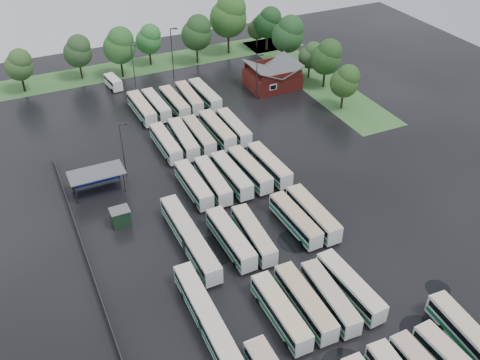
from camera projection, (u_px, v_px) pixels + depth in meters
name	position (u px, v px, depth m)	size (l,w,h in m)	color
ground	(265.00, 246.00, 71.70)	(160.00, 160.00, 0.00)	black
brick_building	(272.00, 78.00, 110.48)	(10.07, 8.60, 5.39)	maroon
wash_shed	(96.00, 174.00, 80.20)	(8.20, 4.20, 3.58)	#2D2D30
utility_hut	(121.00, 217.00, 74.57)	(2.70, 2.20, 2.62)	black
grass_strip_north	(140.00, 66.00, 120.12)	(80.00, 10.00, 0.01)	#34642C
grass_strip_east	(313.00, 78.00, 115.07)	(10.00, 50.00, 0.01)	#34642C
west_fence	(85.00, 254.00, 69.51)	(0.10, 50.00, 1.20)	#2D2D30
bus_r1c0	(281.00, 312.00, 60.33)	(2.33, 10.76, 2.99)	silver
bus_r1c1	(305.00, 302.00, 61.46)	(2.49, 10.99, 3.05)	silver
bus_r1c2	(330.00, 297.00, 62.15)	(2.73, 10.60, 2.92)	silver
bus_r1c3	(350.00, 286.00, 63.46)	(2.82, 10.93, 3.02)	silver
bus_r2c0	(231.00, 238.00, 70.36)	(2.56, 11.08, 3.07)	silver
bus_r2c1	(254.00, 235.00, 71.09)	(2.78, 10.67, 2.94)	silver
bus_r2c3	(295.00, 220.00, 73.61)	(2.58, 10.61, 2.94)	silver
bus_r2c4	(313.00, 214.00, 74.56)	(2.44, 11.11, 3.09)	silver
bus_r3c0	(193.00, 184.00, 80.37)	(2.38, 10.66, 2.96)	silver
bus_r3c1	(213.00, 180.00, 81.19)	(2.57, 10.75, 2.98)	silver
bus_r3c2	(231.00, 175.00, 82.34)	(2.53, 10.82, 3.00)	silver
bus_r3c3	(250.00, 169.00, 83.55)	(2.78, 11.05, 3.05)	silver
bus_r3c4	(269.00, 165.00, 84.69)	(2.72, 10.86, 3.00)	silver
bus_r4c0	(166.00, 143.00, 90.08)	(2.36, 10.66, 2.96)	silver
bus_r4c1	(183.00, 139.00, 91.06)	(2.86, 11.19, 3.09)	silver
bus_r4c2	(199.00, 135.00, 92.17)	(2.35, 10.68, 2.97)	silver
bus_r4c3	(217.00, 130.00, 93.56)	(2.57, 11.17, 3.10)	silver
bus_r4c4	(234.00, 127.00, 94.53)	(2.27, 10.57, 2.94)	silver
bus_r5c0	(142.00, 108.00, 100.14)	(2.67, 11.00, 3.04)	silver
bus_r5c1	(156.00, 105.00, 101.41)	(2.65, 10.59, 2.93)	silver
bus_r5c2	(175.00, 102.00, 102.21)	(2.64, 10.79, 2.98)	silver
bus_r5c3	(189.00, 98.00, 103.81)	(2.62, 10.79, 2.98)	silver
bus_r5c4	(205.00, 95.00, 104.69)	(2.73, 11.15, 3.08)	silver
artic_bus_west_b	(190.00, 238.00, 70.47)	(2.52, 16.50, 3.06)	silver
artic_bus_west_c	(206.00, 317.00, 59.75)	(2.37, 15.80, 2.93)	silver
minibus	(113.00, 82.00, 110.34)	(2.66, 5.59, 2.35)	white
tree_north_0	(19.00, 64.00, 106.26)	(5.54, 5.54, 9.18)	black
tree_north_1	(78.00, 51.00, 111.15)	(5.88, 5.88, 9.75)	black
tree_north_2	(120.00, 45.00, 111.39)	(6.69, 6.69, 11.07)	black
tree_north_3	(149.00, 39.00, 117.38)	(5.65, 5.65, 9.36)	black
tree_north_4	(197.00, 32.00, 117.45)	(6.73, 6.73, 11.14)	#372615
tree_north_5	(229.00, 15.00, 121.06)	(8.49, 8.49, 14.06)	black
tree_north_6	(258.00, 28.00, 126.46)	(4.55, 4.55, 7.53)	black
tree_east_0	(346.00, 81.00, 100.36)	(5.43, 5.43, 8.99)	#311D10
tree_east_1	(327.00, 57.00, 107.63)	(6.24, 6.24, 10.33)	black
tree_east_2	(311.00, 55.00, 112.06)	(4.90, 4.87, 8.06)	#3A2C1E
tree_east_3	(289.00, 34.00, 116.01)	(6.97, 6.97, 11.54)	black
tree_east_4	(268.00, 22.00, 124.29)	(6.25, 6.25, 10.34)	#37271A
lamp_post_ne	(257.00, 74.00, 103.81)	(1.43, 0.28, 9.28)	#2D2D30
lamp_post_nw	(123.00, 146.00, 82.04)	(1.44, 0.28, 9.33)	#2D2D30
lamp_post_back_w	(134.00, 63.00, 108.15)	(1.41, 0.28, 9.17)	#2D2D30
lamp_post_back_e	(172.00, 50.00, 111.41)	(1.68, 0.33, 10.89)	#2D2D30
puddle_1	(419.00, 330.00, 60.22)	(4.46, 4.46, 0.01)	black
puddle_2	(213.00, 251.00, 70.91)	(6.06, 6.06, 0.01)	black
puddle_3	(295.00, 241.00, 72.46)	(4.87, 4.87, 0.01)	black
puddle_4	(438.00, 289.00, 65.38)	(3.03, 3.03, 0.01)	black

